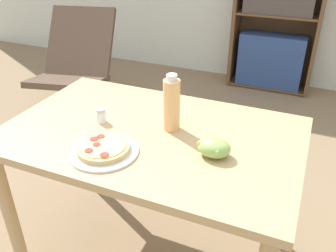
# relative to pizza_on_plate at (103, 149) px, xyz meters

# --- Properties ---
(ground_plane) EXTENTS (14.00, 14.00, 0.00)m
(ground_plane) POSITION_rel_pizza_on_plate_xyz_m (0.02, 0.27, -0.76)
(ground_plane) COLOR #897051
(dining_table) EXTENTS (1.24, 0.79, 0.75)m
(dining_table) POSITION_rel_pizza_on_plate_xyz_m (0.10, 0.22, -0.12)
(dining_table) COLOR tan
(dining_table) RESTS_ON ground_plane
(pizza_on_plate) EXTENTS (0.27, 0.27, 0.04)m
(pizza_on_plate) POSITION_rel_pizza_on_plate_xyz_m (0.00, 0.00, 0.00)
(pizza_on_plate) COLOR white
(pizza_on_plate) RESTS_ON dining_table
(grape_bunch) EXTENTS (0.13, 0.10, 0.07)m
(grape_bunch) POSITION_rel_pizza_on_plate_xyz_m (0.39, 0.14, 0.02)
(grape_bunch) COLOR #93BC5B
(grape_bunch) RESTS_ON dining_table
(drink_bottle) EXTENTS (0.07, 0.07, 0.25)m
(drink_bottle) POSITION_rel_pizza_on_plate_xyz_m (0.17, 0.27, 0.10)
(drink_bottle) COLOR #EFB270
(drink_bottle) RESTS_ON dining_table
(salt_shaker) EXTENTS (0.04, 0.04, 0.06)m
(salt_shaker) POSITION_rel_pizza_on_plate_xyz_m (-0.14, 0.20, 0.02)
(salt_shaker) COLOR white
(salt_shaker) RESTS_ON dining_table
(lounge_chair_near) EXTENTS (0.71, 0.87, 0.88)m
(lounge_chair_near) POSITION_rel_pizza_on_plate_xyz_m (-1.21, 1.41, -0.47)
(lounge_chair_near) COLOR black
(lounge_chair_near) RESTS_ON ground_plane
(bookshelf) EXTENTS (0.83, 0.32, 1.50)m
(bookshelf) POSITION_rel_pizza_on_plate_xyz_m (0.26, 2.71, -0.08)
(bookshelf) COLOR brown
(bookshelf) RESTS_ON ground_plane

